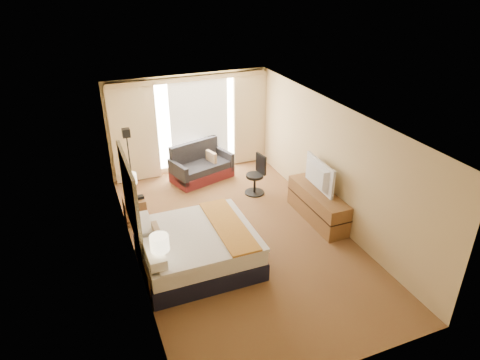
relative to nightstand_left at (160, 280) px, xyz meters
name	(u,v)px	position (x,y,z in m)	size (l,w,h in m)	color
floor	(239,236)	(1.87, 1.05, -0.28)	(4.20, 7.00, 0.02)	#542218
ceiling	(239,116)	(1.87, 1.05, 2.33)	(4.20, 7.00, 0.02)	white
wall_back	(189,124)	(1.87, 4.55, 1.02)	(4.20, 0.02, 2.60)	tan
wall_front	(343,299)	(1.87, -2.45, 1.02)	(4.20, 0.02, 2.60)	tan
wall_left	(129,201)	(-0.23, 1.05, 1.02)	(0.02, 7.00, 2.60)	tan
wall_right	(332,164)	(3.97, 1.05, 1.02)	(0.02, 7.00, 2.60)	tan
headboard	(130,196)	(-0.19, 1.25, 1.01)	(0.06, 1.85, 1.50)	black
nightstand_left	(160,280)	(0.00, 0.00, 0.00)	(0.45, 0.52, 0.55)	olive
nightstand_right	(135,209)	(0.00, 2.50, 0.00)	(0.45, 0.52, 0.55)	olive
media_dresser	(317,205)	(3.70, 1.05, 0.07)	(0.50, 1.80, 0.70)	olive
window	(199,122)	(2.12, 4.52, 1.04)	(2.30, 0.02, 2.30)	white
curtains	(190,121)	(1.87, 4.44, 1.13)	(4.12, 0.19, 2.56)	beige
bed	(197,248)	(0.81, 0.51, 0.09)	(2.06, 1.88, 1.00)	black
loveseat	(201,167)	(1.94, 3.91, 0.04)	(1.69, 1.22, 0.95)	maroon
floor_lamp	(128,151)	(0.11, 3.35, 1.01)	(0.23, 0.23, 1.82)	black
desk_chair	(257,176)	(2.96, 2.66, 0.17)	(0.48, 0.48, 0.99)	black
lamp_left	(160,244)	(0.04, -0.08, 0.78)	(0.31, 0.31, 0.65)	black
lamp_right	(130,179)	(-0.01, 2.55, 0.71)	(0.26, 0.26, 0.56)	black
tissue_box	(159,265)	(0.00, -0.03, 0.33)	(0.12, 0.12, 0.11)	#819FC8
telephone	(140,197)	(0.13, 2.43, 0.31)	(0.16, 0.13, 0.06)	black
television	(315,175)	(3.65, 1.18, 0.75)	(1.13, 0.15, 0.65)	black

